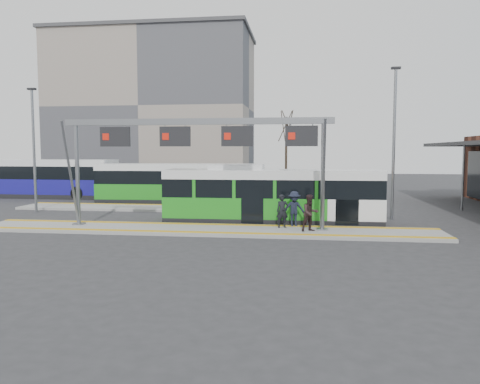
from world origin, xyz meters
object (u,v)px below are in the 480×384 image
Objects in this scene: hero_bus at (272,196)px; passenger_b at (310,213)px; passenger_c at (294,209)px; gantry at (198,141)px; passenger_a at (282,211)px.

hero_bus is 6.73× the size of passenger_b.
hero_bus is 6.62× the size of passenger_c.
gantry is at bearing -140.70° from hero_bus.
hero_bus is 2.51m from passenger_a.
hero_bus reaches higher than passenger_a.
passenger_a is at bearing 119.76° from passenger_b.
passenger_a is at bearing -156.11° from passenger_c.
passenger_a is at bearing 5.58° from gantry.
gantry is 6.25m from passenger_b.
gantry is at bearing 147.91° from passenger_b.
gantry reaches higher than passenger_b.
gantry is 1.15× the size of hero_bus.
hero_bus is at bearing 94.44° from passenger_b.
passenger_a is 0.94× the size of passenger_b.
passenger_c is (1.23, -1.92, -0.42)m from hero_bus.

